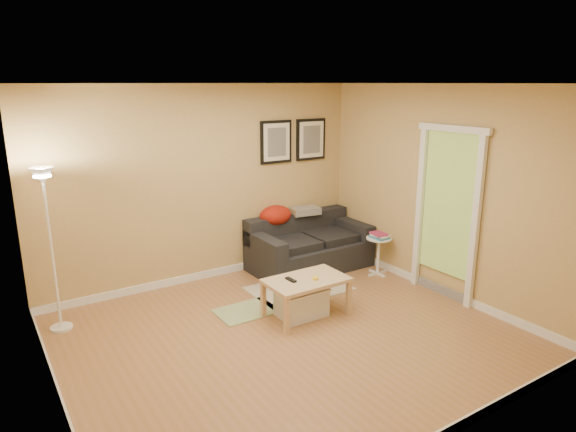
# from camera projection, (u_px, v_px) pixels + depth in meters

# --- Properties ---
(floor) EXTENTS (4.50, 4.50, 0.00)m
(floor) POSITION_uv_depth(u_px,v_px,m) (288.00, 335.00, 5.35)
(floor) COLOR #9F6944
(floor) RESTS_ON ground
(ceiling) EXTENTS (4.50, 4.50, 0.00)m
(ceiling) POSITION_uv_depth(u_px,v_px,m) (288.00, 83.00, 4.69)
(ceiling) COLOR white
(ceiling) RESTS_ON wall_back
(wall_back) EXTENTS (4.50, 0.00, 4.50)m
(wall_back) POSITION_uv_depth(u_px,v_px,m) (206.00, 185.00, 6.64)
(wall_back) COLOR tan
(wall_back) RESTS_ON ground
(wall_front) EXTENTS (4.50, 0.00, 4.50)m
(wall_front) POSITION_uv_depth(u_px,v_px,m) (449.00, 283.00, 3.40)
(wall_front) COLOR tan
(wall_front) RESTS_ON ground
(wall_left) EXTENTS (0.00, 4.00, 4.00)m
(wall_left) POSITION_uv_depth(u_px,v_px,m) (41.00, 260.00, 3.84)
(wall_left) COLOR tan
(wall_left) RESTS_ON ground
(wall_right) EXTENTS (0.00, 4.00, 4.00)m
(wall_right) POSITION_uv_depth(u_px,v_px,m) (441.00, 192.00, 6.20)
(wall_right) COLOR tan
(wall_right) RESTS_ON ground
(baseboard_back) EXTENTS (4.50, 0.02, 0.10)m
(baseboard_back) POSITION_uv_depth(u_px,v_px,m) (210.00, 274.00, 6.95)
(baseboard_back) COLOR white
(baseboard_back) RESTS_ON ground
(baseboard_left) EXTENTS (0.02, 4.00, 0.10)m
(baseboard_left) POSITION_uv_depth(u_px,v_px,m) (62.00, 402.00, 4.16)
(baseboard_left) COLOR white
(baseboard_left) RESTS_ON ground
(baseboard_right) EXTENTS (0.02, 4.00, 0.10)m
(baseboard_right) POSITION_uv_depth(u_px,v_px,m) (433.00, 286.00, 6.52)
(baseboard_right) COLOR white
(baseboard_right) RESTS_ON ground
(sofa) EXTENTS (1.70, 0.90, 0.75)m
(sofa) POSITION_uv_depth(u_px,v_px,m) (310.00, 243.00, 7.22)
(sofa) COLOR black
(sofa) RESTS_ON ground
(red_throw) EXTENTS (0.48, 0.36, 0.28)m
(red_throw) POSITION_uv_depth(u_px,v_px,m) (276.00, 215.00, 7.18)
(red_throw) COLOR #A9280F
(red_throw) RESTS_ON sofa
(plaid_throw) EXTENTS (0.45, 0.32, 0.10)m
(plaid_throw) POSITION_uv_depth(u_px,v_px,m) (305.00, 211.00, 7.40)
(plaid_throw) COLOR tan
(plaid_throw) RESTS_ON sofa
(framed_print_left) EXTENTS (0.50, 0.04, 0.60)m
(framed_print_left) POSITION_uv_depth(u_px,v_px,m) (276.00, 142.00, 7.06)
(framed_print_left) COLOR black
(framed_print_left) RESTS_ON wall_back
(framed_print_right) EXTENTS (0.50, 0.04, 0.60)m
(framed_print_right) POSITION_uv_depth(u_px,v_px,m) (311.00, 139.00, 7.38)
(framed_print_right) COLOR black
(framed_print_right) RESTS_ON wall_back
(area_rug) EXTENTS (1.25, 0.85, 0.01)m
(area_rug) POSITION_uv_depth(u_px,v_px,m) (299.00, 288.00, 6.56)
(area_rug) COLOR #BDB196
(area_rug) RESTS_ON ground
(green_runner) EXTENTS (0.70, 0.50, 0.01)m
(green_runner) POSITION_uv_depth(u_px,v_px,m) (247.00, 311.00, 5.91)
(green_runner) COLOR #668C4C
(green_runner) RESTS_ON ground
(coffee_table) EXTENTS (0.99, 0.69, 0.46)m
(coffee_table) POSITION_uv_depth(u_px,v_px,m) (306.00, 298.00, 5.74)
(coffee_table) COLOR tan
(coffee_table) RESTS_ON ground
(remote_control) EXTENTS (0.06, 0.16, 0.02)m
(remote_control) POSITION_uv_depth(u_px,v_px,m) (291.00, 280.00, 5.63)
(remote_control) COLOR black
(remote_control) RESTS_ON coffee_table
(tape_roll) EXTENTS (0.07, 0.07, 0.03)m
(tape_roll) POSITION_uv_depth(u_px,v_px,m) (315.00, 278.00, 5.66)
(tape_roll) COLOR yellow
(tape_roll) RESTS_ON coffee_table
(storage_bin) EXTENTS (0.55, 0.40, 0.34)m
(storage_bin) POSITION_uv_depth(u_px,v_px,m) (301.00, 302.00, 5.77)
(storage_bin) COLOR white
(storage_bin) RESTS_ON ground
(side_table) EXTENTS (0.35, 0.35, 0.54)m
(side_table) POSITION_uv_depth(u_px,v_px,m) (378.00, 256.00, 7.00)
(side_table) COLOR white
(side_table) RESTS_ON ground
(book_stack) EXTENTS (0.23, 0.28, 0.08)m
(book_stack) POSITION_uv_depth(u_px,v_px,m) (379.00, 235.00, 6.91)
(book_stack) COLOR teal
(book_stack) RESTS_ON side_table
(floor_lamp) EXTENTS (0.23, 0.23, 1.79)m
(floor_lamp) POSITION_uv_depth(u_px,v_px,m) (52.00, 256.00, 5.28)
(floor_lamp) COLOR white
(floor_lamp) RESTS_ON ground
(doorway) EXTENTS (0.12, 1.01, 2.13)m
(doorway) POSITION_uv_depth(u_px,v_px,m) (446.00, 217.00, 6.13)
(doorway) COLOR white
(doorway) RESTS_ON ground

